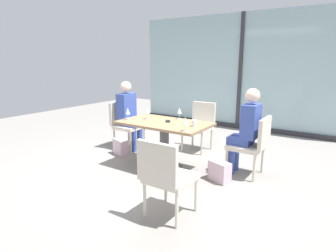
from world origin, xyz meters
name	(u,v)px	position (x,y,z in m)	size (l,w,h in m)	color
ground_plane	(164,168)	(0.00, 0.00, 0.00)	(12.00, 12.00, 0.00)	gray
window_wall_backdrop	(240,78)	(0.00, 3.20, 1.21)	(5.36, 0.10, 2.70)	#99B7BC
dining_table_main	(164,134)	(0.00, 0.00, 0.54)	(1.35, 0.77, 0.73)	#997551
chair_far_right	(253,143)	(1.21, 0.46, 0.50)	(0.50, 0.46, 0.87)	beige
chair_far_left	(125,122)	(-1.21, 0.46, 0.50)	(0.50, 0.46, 0.87)	beige
chair_near_window	(200,123)	(0.00, 1.16, 0.50)	(0.46, 0.51, 0.87)	beige
chair_front_right	(166,174)	(0.81, -1.16, 0.50)	(0.46, 0.50, 0.87)	beige
person_far_right	(246,128)	(1.10, 0.46, 0.70)	(0.39, 0.34, 1.26)	#384C9E
person_far_left	(129,112)	(-1.10, 0.46, 0.70)	(0.39, 0.34, 1.26)	#384C9E
wine_glass_0	(128,111)	(-0.56, -0.18, 0.86)	(0.07, 0.07, 0.18)	silver
wine_glass_1	(185,121)	(0.54, -0.30, 0.86)	(0.07, 0.07, 0.18)	silver
wine_glass_2	(147,111)	(-0.35, 0.04, 0.86)	(0.07, 0.07, 0.18)	silver
wine_glass_3	(179,111)	(0.07, 0.31, 0.86)	(0.07, 0.07, 0.18)	silver
coffee_cup	(194,123)	(0.50, 0.01, 0.78)	(0.08, 0.08, 0.09)	white
cell_phone_on_table	(168,121)	(0.02, 0.06, 0.73)	(0.07, 0.14, 0.01)	black
handbag_0	(220,171)	(0.91, 0.02, 0.14)	(0.30, 0.16, 0.28)	beige
handbag_1	(121,147)	(-1.00, 0.10, 0.14)	(0.30, 0.16, 0.28)	beige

